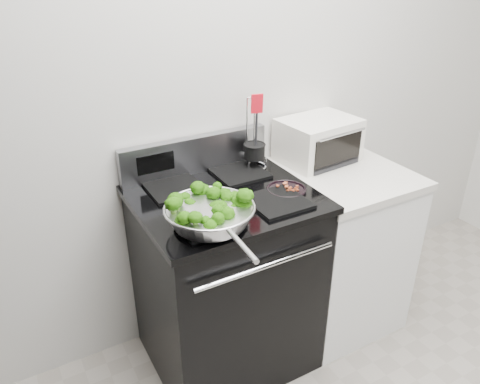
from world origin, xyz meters
TOP-DOWN VIEW (x-y plane):
  - back_wall at (0.00, 1.75)m, footprint 4.00×0.02m
  - gas_range at (-0.30, 1.41)m, footprint 0.79×0.69m
  - counter at (0.39, 1.41)m, footprint 0.62×0.68m
  - skillet at (-0.47, 1.21)m, footprint 0.36×0.57m
  - broccoli_pile at (-0.47, 1.21)m, footprint 0.28×0.28m
  - bacon_plate at (-0.03, 1.32)m, footprint 0.18×0.18m
  - utensil_holder at (-0.03, 1.61)m, footprint 0.12×0.12m
  - toaster_oven at (0.36, 1.59)m, footprint 0.42×0.33m

SIDE VIEW (x-z plane):
  - counter at x=0.39m, z-range 0.00..0.92m
  - gas_range at x=-0.30m, z-range -0.08..1.05m
  - bacon_plate at x=-0.03m, z-range 0.95..0.99m
  - skillet at x=-0.47m, z-range 0.97..1.04m
  - utensil_holder at x=-0.03m, z-range 0.83..1.21m
  - broccoli_pile at x=-0.47m, z-range 0.98..1.07m
  - toaster_oven at x=0.36m, z-range 0.92..1.15m
  - back_wall at x=0.00m, z-range 0.00..2.70m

